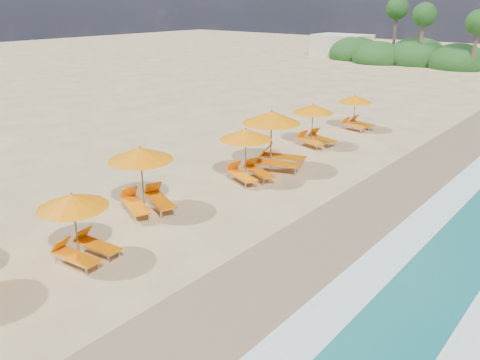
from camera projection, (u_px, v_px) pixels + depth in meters
name	position (u px, v px, depth m)	size (l,w,h in m)	color
ground	(240.00, 211.00, 17.40)	(160.00, 160.00, 0.00)	#D3BA7C
wet_sand	(339.00, 245.00, 15.01)	(4.00, 160.00, 0.01)	#876F51
surf_foam	(425.00, 273.00, 13.39)	(4.00, 160.00, 0.01)	white
station_2	(79.00, 223.00, 13.79)	(2.41, 2.28, 2.08)	olive
station_3	(144.00, 175.00, 17.03)	(3.09, 3.04, 2.39)	olive
station_4	(248.00, 152.00, 19.98)	(2.87, 2.81, 2.24)	olive
station_5	(276.00, 136.00, 21.32)	(3.45, 3.40, 2.67)	olive
station_6	(315.00, 122.00, 24.82)	(2.74, 2.66, 2.20)	olive
station_7	(357.00, 110.00, 28.03)	(2.41, 2.30, 2.01)	olive
treeline	(424.00, 56.00, 55.80)	(25.80, 8.80, 9.74)	#163D14
beach_building	(342.00, 45.00, 64.65)	(7.00, 5.00, 2.80)	beige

